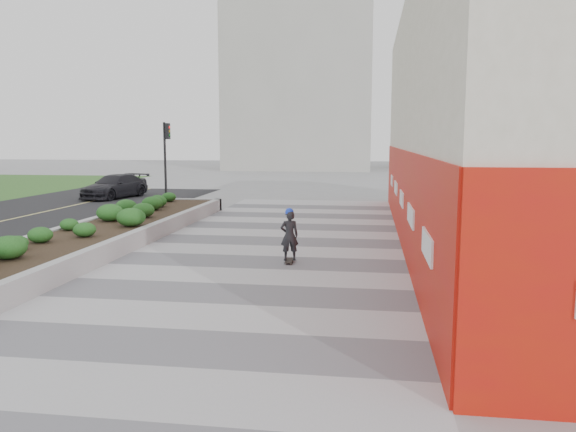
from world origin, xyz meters
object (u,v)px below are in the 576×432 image
object	(u,v)px
traffic_signal_near	(166,151)
car_dark	(115,186)
skateboarder	(289,235)
planter	(103,231)

from	to	relation	value
traffic_signal_near	car_dark	distance (m)	5.74
skateboarder	planter	bearing A→B (deg)	160.39
planter	traffic_signal_near	bearing A→B (deg)	99.35
planter	car_dark	distance (m)	14.92
planter	car_dark	xyz separation A→B (m)	(-6.05, 13.64, 0.25)
planter	skateboarder	bearing A→B (deg)	-17.15
traffic_signal_near	skateboarder	distance (m)	14.96
skateboarder	car_dark	world-z (taller)	skateboarder
planter	car_dark	world-z (taller)	car_dark
planter	traffic_signal_near	distance (m)	10.90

